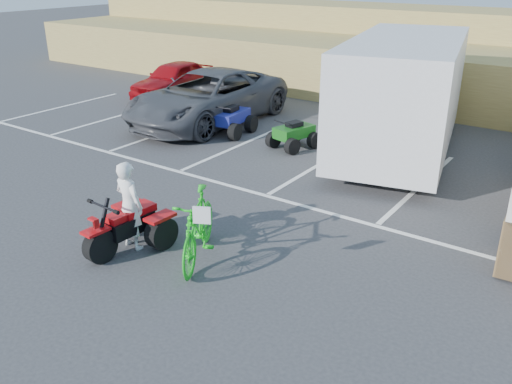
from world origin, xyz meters
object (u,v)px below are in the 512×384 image
Objects in this scene: cargo_trailer at (402,93)px; quad_atv_green at (294,148)px; red_trike_atv at (127,249)px; red_car at (174,79)px; quad_atv_blue at (231,134)px; grey_pickup at (207,97)px; rider at (129,205)px; green_dirt_bike at (198,227)px.

quad_atv_green is at bearing -168.16° from cargo_trailer.
red_trike_atv reaches higher than quad_atv_green.
red_car reaches higher than quad_atv_blue.
grey_pickup is (-4.30, 7.59, 0.84)m from red_trike_atv.
red_trike_atv is at bearing -55.62° from red_car.
red_trike_atv is 0.41× the size of red_car.
rider is 0.28× the size of grey_pickup.
green_dirt_bike is at bearing -49.61° from red_car.
quad_atv_blue is at bearing 116.21° from red_trike_atv.
quad_atv_blue is at bearing -166.00° from quad_atv_green.
grey_pickup reaches higher than green_dirt_bike.
grey_pickup is 1.52× the size of red_car.
cargo_trailer reaches higher than quad_atv_blue.
grey_pickup is 4.15m from red_car.
red_trike_atv is 7.53m from quad_atv_blue.
quad_atv_blue is at bearing 96.19° from green_dirt_bike.
rider is 0.24× the size of cargo_trailer.
cargo_trailer is 5.42× the size of quad_atv_green.
green_dirt_bike is 6.71m from quad_atv_green.
grey_pickup is 1.77m from quad_atv_blue.
grey_pickup is at bearing -36.06° from red_car.
rider is at bearing -117.09° from cargo_trailer.
green_dirt_bike is 1.62× the size of quad_atv_green.
red_trike_atv reaches higher than quad_atv_blue.
quad_atv_green is (7.26, -2.85, -0.68)m from red_car.
green_dirt_bike reaches higher than quad_atv_blue.
rider is 0.79× the size of green_dirt_bike.
quad_atv_green is at bearing 98.38° from red_trike_atv.
quad_atv_blue is (4.95, -2.81, -0.68)m from red_car.
rider is at bearing -73.16° from quad_atv_blue.
grey_pickup is (-5.63, 7.07, 0.20)m from green_dirt_bike.
quad_atv_blue is (-4.21, 6.45, -0.64)m from green_dirt_bike.
quad_atv_green is (3.74, -0.67, -0.84)m from grey_pickup.
cargo_trailer is at bearing 39.47° from quad_atv_green.
grey_pickup reaches higher than red_trike_atv.
cargo_trailer reaches higher than green_dirt_bike.
cargo_trailer is (9.89, -1.66, 1.02)m from red_car.
grey_pickup is 4.03× the size of quad_atv_blue.
rider is at bearing -55.16° from red_car.
rider is (0.01, 0.15, 0.85)m from red_trike_atv.
quad_atv_blue reaches higher than quad_atv_green.
rider is 7.45m from quad_atv_blue.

